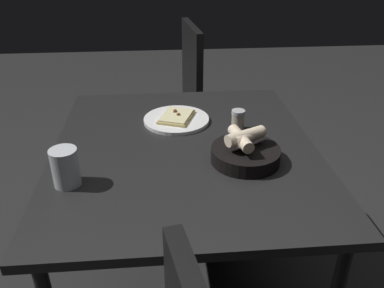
{
  "coord_description": "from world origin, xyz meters",
  "views": [
    {
      "loc": [
        1.23,
        -0.08,
        1.42
      ],
      "look_at": [
        0.09,
        0.02,
        0.79
      ],
      "focal_mm": 36.81,
      "sensor_mm": 36.0,
      "label": 1
    }
  ],
  "objects": [
    {
      "name": "beer_glass",
      "position": [
        0.2,
        -0.37,
        0.78
      ],
      "size": [
        0.08,
        0.08,
        0.12
      ],
      "color": "silver",
      "rests_on": "dining_table"
    },
    {
      "name": "bread_basket",
      "position": [
        0.12,
        0.19,
        0.77
      ],
      "size": [
        0.23,
        0.23,
        0.11
      ],
      "color": "black",
      "rests_on": "dining_table"
    },
    {
      "name": "chair_far",
      "position": [
        -0.88,
        -0.01,
        0.54
      ],
      "size": [
        0.49,
        0.49,
        0.97
      ],
      "color": "#252525",
      "rests_on": "ground"
    },
    {
      "name": "pizza_plate",
      "position": [
        -0.21,
        -0.02,
        0.74
      ],
      "size": [
        0.26,
        0.26,
        0.04
      ],
      "color": "white",
      "rests_on": "dining_table"
    },
    {
      "name": "dining_table",
      "position": [
        0.0,
        0.0,
        0.67
      ],
      "size": [
        1.07,
        0.93,
        0.73
      ],
      "color": "black",
      "rests_on": "ground"
    },
    {
      "name": "pepper_shaker",
      "position": [
        -0.12,
        0.21,
        0.77
      ],
      "size": [
        0.05,
        0.05,
        0.08
      ],
      "color": "#BFB299",
      "rests_on": "dining_table"
    }
  ]
}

